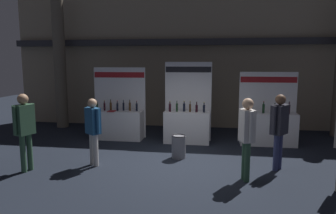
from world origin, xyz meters
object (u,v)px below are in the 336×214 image
at_px(visitor_0, 93,126).
at_px(visitor_3, 24,125).
at_px(visitor_1, 279,124).
at_px(visitor_7, 247,132).
at_px(trash_bin, 179,147).
at_px(exhibitor_booth_2, 268,126).
at_px(exhibitor_booth_1, 187,123).
at_px(exhibitor_booth_0, 118,121).

relative_size(visitor_0, visitor_3, 0.91).
height_order(visitor_1, visitor_7, visitor_1).
xyz_separation_m(trash_bin, visitor_7, (1.61, -1.36, 0.77)).
height_order(visitor_3, visitor_7, visitor_3).
xyz_separation_m(exhibitor_booth_2, visitor_7, (-0.95, -3.14, 0.49)).
distance_m(exhibitor_booth_1, exhibitor_booth_2, 2.50).
distance_m(exhibitor_booth_0, visitor_1, 5.25).
bearing_deg(exhibitor_booth_1, trash_bin, -92.30).
height_order(visitor_0, visitor_7, visitor_7).
bearing_deg(trash_bin, visitor_7, -40.11).
height_order(trash_bin, visitor_7, visitor_7).
relative_size(exhibitor_booth_1, visitor_7, 1.41).
distance_m(exhibitor_booth_1, visitor_7, 3.43).
bearing_deg(visitor_3, exhibitor_booth_2, -42.71).
relative_size(trash_bin, visitor_1, 0.34).
bearing_deg(visitor_0, visitor_3, 60.89).
height_order(exhibitor_booth_0, exhibitor_booth_2, exhibitor_booth_0).
relative_size(visitor_3, visitor_7, 1.02).
height_order(exhibitor_booth_1, visitor_1, exhibitor_booth_1).
distance_m(trash_bin, visitor_1, 2.61).
relative_size(exhibitor_booth_2, visitor_0, 1.34).
xyz_separation_m(exhibitor_booth_0, visitor_3, (-1.15, -3.31, 0.53)).
bearing_deg(visitor_1, visitor_7, -8.47).
height_order(exhibitor_booth_1, visitor_0, exhibitor_booth_1).
bearing_deg(exhibitor_booth_2, exhibitor_booth_0, -179.93).
bearing_deg(exhibitor_booth_2, visitor_3, -150.94).
distance_m(exhibitor_booth_0, visitor_3, 3.55).
height_order(trash_bin, visitor_3, visitor_3).
bearing_deg(exhibitor_booth_2, visitor_7, -106.87).
bearing_deg(visitor_7, visitor_1, 118.25).
bearing_deg(visitor_3, visitor_7, -69.72).
bearing_deg(visitor_7, visitor_3, -104.44).
relative_size(visitor_0, visitor_7, 0.93).
relative_size(visitor_0, visitor_1, 0.93).
bearing_deg(trash_bin, exhibitor_booth_0, 141.78).
relative_size(exhibitor_booth_0, trash_bin, 3.80).
distance_m(exhibitor_booth_1, trash_bin, 1.70).
bearing_deg(visitor_0, visitor_1, -138.39).
relative_size(exhibitor_booth_2, visitor_3, 1.22).
xyz_separation_m(exhibitor_booth_2, visitor_0, (-4.57, -2.70, 0.41)).
distance_m(exhibitor_booth_0, exhibitor_booth_2, 4.82).
bearing_deg(visitor_1, visitor_0, -48.54).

